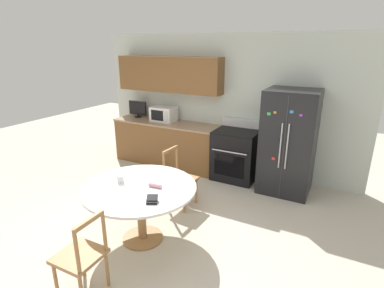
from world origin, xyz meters
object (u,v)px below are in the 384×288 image
microwave (164,114)px  countertop_tv (138,109)px  oven_range (236,154)px  dining_chair_near (82,256)px  candle_glass (120,179)px  refrigerator (288,142)px  wallet (152,200)px  dining_chair_far (179,179)px

microwave → countertop_tv: size_ratio=1.16×
oven_range → microwave: (-1.61, 0.08, 0.58)m
dining_chair_near → candle_glass: 1.08m
oven_range → countertop_tv: size_ratio=2.55×
refrigerator → microwave: (-2.53, 0.13, 0.18)m
countertop_tv → dining_chair_near: (1.91, -3.42, -0.65)m
refrigerator → dining_chair_near: size_ratio=1.92×
refrigerator → oven_range: size_ratio=1.60×
wallet → dining_chair_near: bearing=-114.0°
oven_range → dining_chair_near: size_ratio=1.20×
oven_range → countertop_tv: (-2.29, 0.11, 0.62)m
oven_range → dining_chair_near: bearing=-96.4°
countertop_tv → refrigerator: bearing=-2.9°
wallet → countertop_tv: bearing=130.0°
refrigerator → dining_chair_near: (-1.30, -3.26, -0.43)m
oven_range → wallet: bearing=-91.0°
dining_chair_near → candle_glass: dining_chair_near is taller
refrigerator → candle_glass: size_ratio=19.11×
oven_range → dining_chair_far: (-0.42, -1.34, -0.03)m
refrigerator → dining_chair_near: bearing=-111.7°
countertop_tv → wallet: 3.51m
refrigerator → dining_chair_far: bearing=-136.3°
refrigerator → candle_glass: refrigerator is taller
microwave → wallet: size_ratio=2.93×
dining_chair_near → oven_range: bearing=-7.5°
dining_chair_far → candle_glass: 1.10m
candle_glass → refrigerator: bearing=54.9°
dining_chair_far → wallet: size_ratio=5.38×
countertop_tv → dining_chair_far: size_ratio=0.47×
candle_glass → wallet: size_ratio=0.54×
microwave → dining_chair_far: (1.19, -1.42, -0.61)m
oven_range → countertop_tv: 2.37m
refrigerator → candle_glass: 2.80m
countertop_tv → wallet: (2.25, -2.68, -0.31)m
microwave → dining_chair_far: size_ratio=0.54×
countertop_tv → microwave: bearing=-2.4°
oven_range → dining_chair_far: oven_range is taller
microwave → wallet: microwave is taller
microwave → dining_chair_near: microwave is taller
dining_chair_near → wallet: size_ratio=5.38×
dining_chair_far → candle_glass: size_ratio=9.95×
oven_range → microwave: bearing=177.3°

